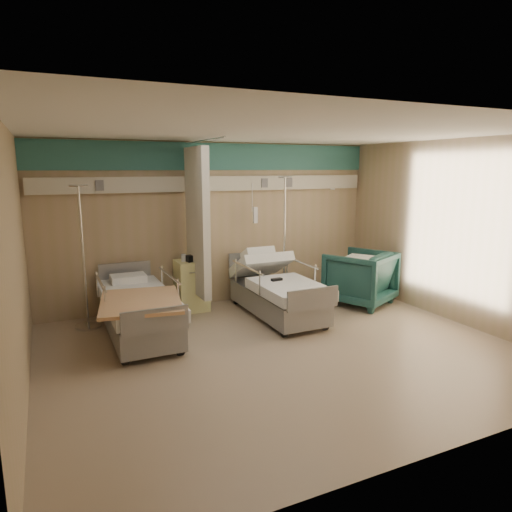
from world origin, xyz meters
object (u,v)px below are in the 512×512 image
Objects in this scene: bed_right at (277,297)px; bedside_cabinet at (192,285)px; visitor_armchair at (360,278)px; iv_stand_left at (87,299)px; bed_left at (139,315)px; iv_stand_right at (284,276)px.

bedside_cabinet is (-1.15, 0.90, 0.11)m from bed_right.
bed_right is 2.09× the size of visitor_armchair.
bedside_cabinet is at bearing 5.91° from iv_stand_left.
bed_left is 3.84m from visitor_armchair.
bedside_cabinet is 1.66m from iv_stand_right.
bedside_cabinet is at bearing 40.60° from bed_left.
iv_stand_left is (-1.68, -0.17, 0.01)m from bedside_cabinet.
bed_left is 2.79m from iv_stand_right.
visitor_armchair is at bearing -17.96° from bedside_cabinet.
bed_left is (-2.20, 0.00, 0.00)m from bed_right.
visitor_armchair is 0.49× the size of iv_stand_left.
iv_stand_left is at bearing 130.95° from bed_left.
bedside_cabinet is 0.82× the size of visitor_armchair.
bed_left is 0.97× the size of iv_stand_right.
iv_stand_right is at bearing -0.38° from iv_stand_left.
bed_left is 2.09× the size of visitor_armchair.
visitor_armchair is at bearing -0.04° from bed_left.
visitor_armchair is (2.79, -0.90, 0.05)m from bedside_cabinet.
bed_right is at bearing -125.39° from iv_stand_right.
iv_stand_right is (2.70, 0.70, 0.14)m from bed_left.
iv_stand_left is (-0.63, 0.73, 0.12)m from bed_left.
bed_right is 1.01× the size of iv_stand_left.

